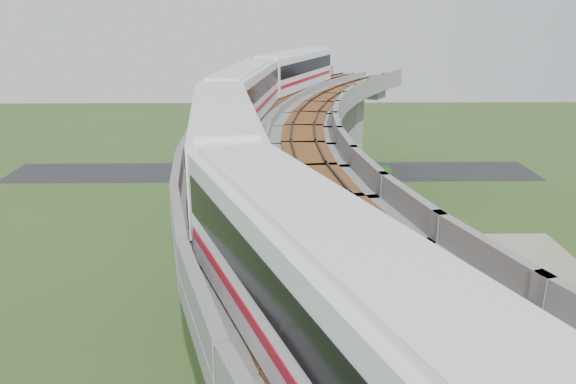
# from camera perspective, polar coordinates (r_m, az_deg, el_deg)

# --- Properties ---
(ground) EXTENTS (160.00, 160.00, 0.00)m
(ground) POSITION_cam_1_polar(r_m,az_deg,el_deg) (36.75, -2.00, -11.05)
(ground) COLOR #385120
(ground) RESTS_ON ground
(dirt_lot) EXTENTS (18.00, 26.00, 0.04)m
(dirt_lot) POSITION_cam_1_polar(r_m,az_deg,el_deg) (37.43, 20.39, -11.69)
(dirt_lot) COLOR gray
(dirt_lot) RESTS_ON ground
(asphalt_road) EXTENTS (60.00, 8.00, 0.03)m
(asphalt_road) POSITION_cam_1_polar(r_m,az_deg,el_deg) (64.61, -1.54, 2.05)
(asphalt_road) COLOR #232326
(asphalt_road) RESTS_ON ground
(viaduct) EXTENTS (19.58, 73.98, 11.40)m
(viaduct) POSITION_cam_1_polar(r_m,az_deg,el_deg) (33.43, 4.44, 2.70)
(viaduct) COLOR #99968E
(viaduct) RESTS_ON ground
(metro_train) EXTENTS (10.89, 61.35, 3.64)m
(metro_train) POSITION_cam_1_polar(r_m,az_deg,el_deg) (32.21, -1.62, 8.10)
(metro_train) COLOR white
(metro_train) RESTS_ON ground
(fence) EXTENTS (3.87, 38.73, 1.50)m
(fence) POSITION_cam_1_polar(r_m,az_deg,el_deg) (37.49, 13.29, -9.65)
(fence) COLOR #2D382D
(fence) RESTS_ON ground
(tree_0) EXTENTS (2.05, 2.05, 2.52)m
(tree_0) POSITION_cam_1_polar(r_m,az_deg,el_deg) (59.14, 9.61, 1.91)
(tree_0) COLOR #382314
(tree_0) RESTS_ON ground
(tree_1) EXTENTS (2.88, 2.88, 3.38)m
(tree_1) POSITION_cam_1_polar(r_m,az_deg,el_deg) (52.92, 8.35, 0.61)
(tree_1) COLOR #382314
(tree_1) RESTS_ON ground
(tree_2) EXTENTS (2.78, 2.78, 3.51)m
(tree_2) POSITION_cam_1_polar(r_m,az_deg,el_deg) (48.98, 8.24, -0.63)
(tree_2) COLOR #382314
(tree_2) RESTS_ON ground
(tree_3) EXTENTS (2.72, 2.72, 2.97)m
(tree_3) POSITION_cam_1_polar(r_m,az_deg,el_deg) (41.62, 6.74, -4.76)
(tree_3) COLOR #382314
(tree_3) RESTS_ON ground
(tree_4) EXTENTS (2.27, 2.27, 2.85)m
(tree_4) POSITION_cam_1_polar(r_m,az_deg,el_deg) (38.14, 7.93, -6.91)
(tree_4) COLOR #382314
(tree_4) RESTS_ON ground
(tree_5) EXTENTS (2.66, 2.66, 2.90)m
(tree_5) POSITION_cam_1_polar(r_m,az_deg,el_deg) (34.32, 9.42, -10.21)
(tree_5) COLOR #382314
(tree_5) RESTS_ON ground
(tree_6) EXTENTS (2.15, 2.15, 2.98)m
(tree_6) POSITION_cam_1_polar(r_m,az_deg,el_deg) (30.10, 11.45, -14.07)
(tree_6) COLOR #382314
(tree_6) RESTS_ON ground
(car_white) EXTENTS (2.49, 3.44, 1.09)m
(car_white) POSITION_cam_1_polar(r_m,az_deg,el_deg) (32.91, 26.94, -15.87)
(car_white) COLOR silver
(car_white) RESTS_ON dirt_lot
(car_red) EXTENTS (3.21, 2.68, 1.03)m
(car_red) POSITION_cam_1_polar(r_m,az_deg,el_deg) (41.05, 20.12, -8.08)
(car_red) COLOR #B51025
(car_red) RESTS_ON dirt_lot
(car_dark) EXTENTS (3.95, 1.78, 1.12)m
(car_dark) POSITION_cam_1_polar(r_m,az_deg,el_deg) (45.33, 18.28, -5.29)
(car_dark) COLOR black
(car_dark) RESTS_ON dirt_lot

